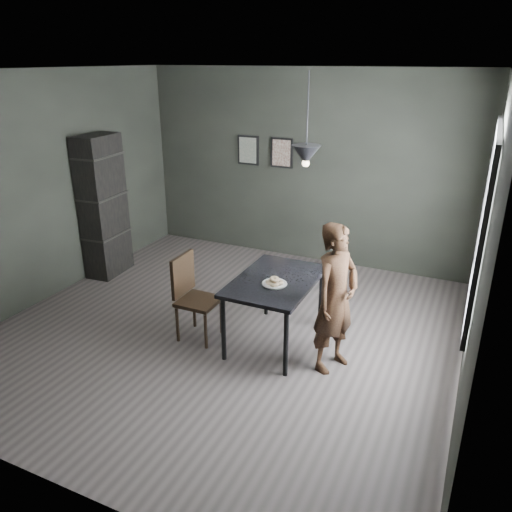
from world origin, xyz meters
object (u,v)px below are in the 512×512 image
at_px(cafe_table, 276,286).
at_px(white_plate, 274,284).
at_px(shelf_unit, 103,207).
at_px(pendant_lamp, 306,155).
at_px(wood_chair, 192,292).
at_px(woman, 336,299).

height_order(cafe_table, white_plate, white_plate).
height_order(white_plate, shelf_unit, shelf_unit).
xyz_separation_m(cafe_table, pendant_lamp, (0.25, 0.10, 1.38)).
bearing_deg(cafe_table, shelf_unit, 165.35).
distance_m(white_plate, wood_chair, 0.95).
bearing_deg(white_plate, cafe_table, 107.77).
bearing_deg(pendant_lamp, shelf_unit, 168.18).
bearing_deg(white_plate, shelf_unit, 163.05).
bearing_deg(shelf_unit, wood_chair, -31.18).
height_order(cafe_table, shelf_unit, shelf_unit).
xyz_separation_m(cafe_table, woman, (0.70, -0.19, 0.08)).
bearing_deg(shelf_unit, cafe_table, -19.17).
height_order(wood_chair, shelf_unit, shelf_unit).
relative_size(woman, shelf_unit, 0.77).
relative_size(shelf_unit, pendant_lamp, 2.27).
bearing_deg(woman, cafe_table, 97.87).
bearing_deg(wood_chair, cafe_table, 16.23).
bearing_deg(shelf_unit, white_plate, -21.46).
distance_m(shelf_unit, pendant_lamp, 3.41).
distance_m(white_plate, pendant_lamp, 1.33).
bearing_deg(woman, wood_chair, 115.46).
height_order(cafe_table, pendant_lamp, pendant_lamp).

